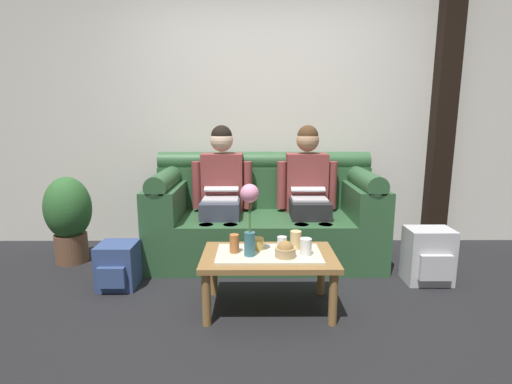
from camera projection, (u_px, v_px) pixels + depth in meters
The scene contains 17 objects.
ground_plane at pixel (269, 320), 2.51m from camera, with size 14.00×14.00×0.00m, color black.
back_wall_patterned at pixel (264, 101), 3.90m from camera, with size 6.00×0.12×2.90m, color silver.
timber_pillar at pixel (444, 101), 3.79m from camera, with size 0.20×0.20×2.90m, color black.
couch at pixel (265, 218), 3.58m from camera, with size 2.04×0.88×0.96m.
person_left at pixel (222, 188), 3.52m from camera, with size 0.56×0.67×1.22m.
person_right at pixel (308, 188), 3.53m from camera, with size 0.56×0.67×1.22m.
coffee_table at pixel (269, 261), 2.60m from camera, with size 0.89×0.54×0.40m.
flower_vase at pixel (250, 210), 2.48m from camera, with size 0.12×0.12×0.48m.
snack_bowl at pixel (285, 250), 2.50m from camera, with size 0.13×0.13×0.11m.
cup_near_left at pixel (296, 240), 2.66m from camera, with size 0.08×0.08×0.12m, color #DBB77A.
cup_near_right at pixel (234, 243), 2.58m from camera, with size 0.06×0.06×0.12m, color #B26633.
cup_far_center at pixel (282, 242), 2.68m from camera, with size 0.07×0.07×0.08m, color silver.
cup_far_left at pixel (258, 244), 2.64m from camera, with size 0.08×0.08×0.08m, color gold.
cup_far_right at pixel (306, 247), 2.54m from camera, with size 0.08×0.08×0.11m, color white.
backpack_right at pixel (428, 256), 3.04m from camera, with size 0.35×0.29×0.44m.
backpack_left at pixel (118, 266), 2.96m from camera, with size 0.28×0.32×0.34m.
potted_plant at pixel (69, 215), 3.44m from camera, with size 0.40×0.40×0.78m.
Camera 1 is at (-0.10, -2.30, 1.29)m, focal length 27.09 mm.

